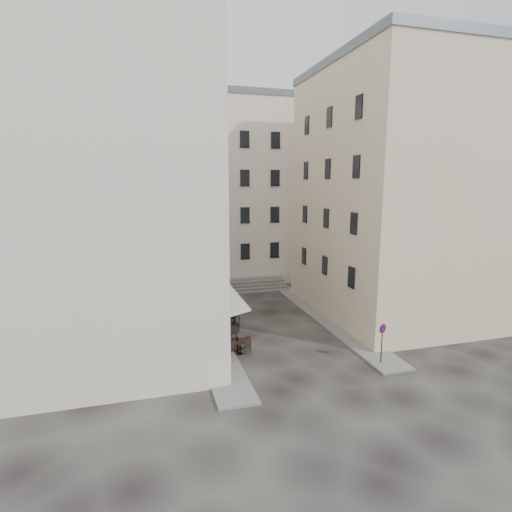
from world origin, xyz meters
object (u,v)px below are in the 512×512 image
object	(u,v)px
no_parking_sign	(382,336)
bistro_table_b	(241,343)
pedestrian	(236,319)
bistro_table_a	(240,347)

from	to	relation	value
no_parking_sign	bistro_table_b	world-z (taller)	no_parking_sign
pedestrian	no_parking_sign	bearing A→B (deg)	131.40
bistro_table_a	pedestrian	size ratio (longest dim) A/B	0.72
bistro_table_a	bistro_table_b	distance (m)	0.74
pedestrian	bistro_table_b	bearing A→B (deg)	80.41
bistro_table_a	pedestrian	xyz separation A→B (m)	(0.59, 3.62, 0.43)
no_parking_sign	bistro_table_b	distance (m)	8.30
no_parking_sign	pedestrian	bearing A→B (deg)	117.40
bistro_table_b	no_parking_sign	bearing A→B (deg)	-30.04
no_parking_sign	pedestrian	xyz separation A→B (m)	(-6.73, 7.02, -0.78)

